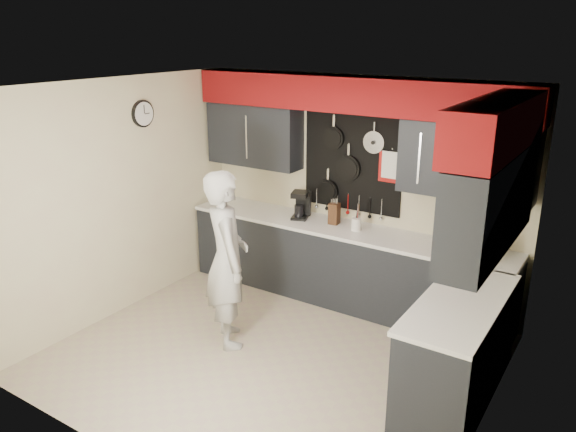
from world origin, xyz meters
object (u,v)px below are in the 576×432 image
Objects in this scene: microwave at (464,241)px; coffee_maker at (301,204)px; person at (227,259)px; utensil_crock at (356,224)px; knife_block at (334,214)px.

microwave is 1.96m from coffee_maker.
person is (0.04, -1.46, -0.19)m from coffee_maker.
microwave is at bearing -1.18° from utensil_crock.
person is at bearing -109.16° from knife_block.
utensil_crock is (-1.21, 0.02, -0.06)m from microwave.
coffee_maker is at bearing 178.97° from knife_block.
coffee_maker is 1.47m from person.
person reaches higher than utensil_crock.
utensil_crock is 0.76m from coffee_maker.
coffee_maker is (-0.44, -0.02, 0.05)m from knife_block.
person reaches higher than coffee_maker.
coffee_maker is 0.18× the size of person.
utensil_crock is at bearing 168.66° from microwave.
utensil_crock is (0.31, -0.06, -0.05)m from knife_block.
coffee_maker reaches higher than knife_block.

